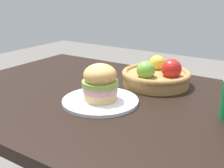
# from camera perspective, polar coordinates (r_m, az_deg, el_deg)

# --- Properties ---
(dining_table) EXTENTS (1.40, 0.90, 0.75)m
(dining_table) POSITION_cam_1_polar(r_m,az_deg,el_deg) (1.10, 1.14, -7.78)
(dining_table) COLOR black
(dining_table) RESTS_ON ground_plane
(plate) EXTENTS (0.27, 0.27, 0.01)m
(plate) POSITION_cam_1_polar(r_m,az_deg,el_deg) (1.02, -2.35, -3.39)
(plate) COLOR white
(plate) RESTS_ON dining_table
(sandwich) EXTENTS (0.13, 0.13, 0.13)m
(sandwich) POSITION_cam_1_polar(r_m,az_deg,el_deg) (1.00, -2.40, 0.34)
(sandwich) COLOR #E5BC75
(sandwich) RESTS_ON plate
(fruit_basket) EXTENTS (0.29, 0.29, 0.12)m
(fruit_basket) POSITION_cam_1_polar(r_m,az_deg,el_deg) (1.21, 8.95, 1.72)
(fruit_basket) COLOR #9E7542
(fruit_basket) RESTS_ON dining_table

